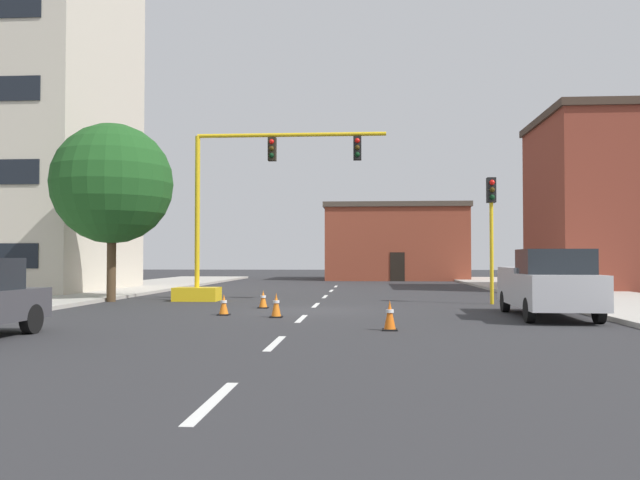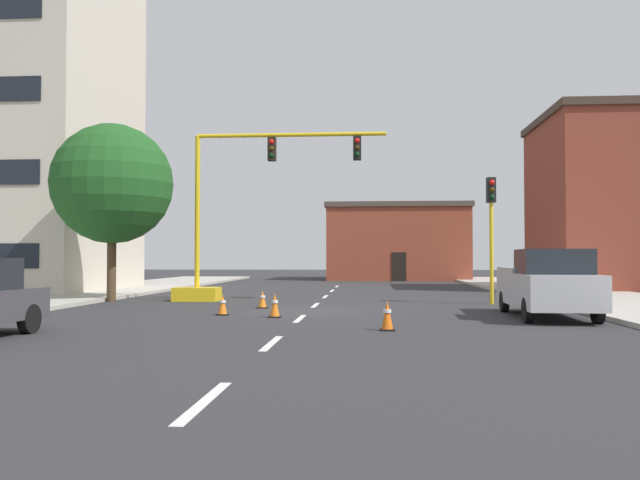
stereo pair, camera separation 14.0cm
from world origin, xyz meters
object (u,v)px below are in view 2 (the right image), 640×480
(pickup_truck_silver, at_px, (547,284))
(traffic_cone_roadside_b, at_px, (387,316))
(traffic_cone_roadside_a, at_px, (223,305))
(traffic_cone_roadside_d, at_px, (275,305))
(traffic_signal_gantry, at_px, (223,247))
(tree_left_near, at_px, (112,184))
(traffic_cone_roadside_c, at_px, (262,299))
(traffic_light_pole_right, at_px, (491,211))

(pickup_truck_silver, distance_m, traffic_cone_roadside_b, 6.16)
(traffic_cone_roadside_a, xyz_separation_m, traffic_cone_roadside_d, (1.70, -0.66, 0.04))
(traffic_cone_roadside_a, height_order, traffic_cone_roadside_b, traffic_cone_roadside_b)
(traffic_signal_gantry, relative_size, traffic_cone_roadside_d, 11.90)
(traffic_signal_gantry, distance_m, traffic_cone_roadside_a, 7.05)
(pickup_truck_silver, height_order, traffic_cone_roadside_b, pickup_truck_silver)
(traffic_cone_roadside_d, bearing_deg, tree_left_near, 138.95)
(pickup_truck_silver, xyz_separation_m, traffic_cone_roadside_d, (-7.95, -0.56, -0.62))
(pickup_truck_silver, relative_size, traffic_cone_roadside_b, 7.47)
(traffic_cone_roadside_d, bearing_deg, traffic_signal_gantry, 113.53)
(tree_left_near, bearing_deg, traffic_cone_roadside_b, -42.59)
(traffic_cone_roadside_a, relative_size, traffic_cone_roadside_c, 1.03)
(traffic_signal_gantry, xyz_separation_m, traffic_cone_roadside_d, (3.17, -7.29, -1.86))
(traffic_cone_roadside_d, bearing_deg, traffic_cone_roadside_a, 158.72)
(tree_left_near, distance_m, traffic_cone_roadside_c, 8.50)
(traffic_signal_gantry, height_order, traffic_cone_roadside_a, traffic_signal_gantry)
(tree_left_near, height_order, traffic_cone_roadside_d, tree_left_near)
(tree_left_near, xyz_separation_m, traffic_cone_roadside_a, (5.85, -5.91, -4.41))
(tree_left_near, xyz_separation_m, traffic_cone_roadside_d, (7.55, -6.57, -4.37))
(pickup_truck_silver, relative_size, traffic_cone_roadside_c, 8.77)
(traffic_cone_roadside_a, bearing_deg, traffic_cone_roadside_c, 75.44)
(traffic_light_pole_right, bearing_deg, traffic_cone_roadside_b, -113.91)
(tree_left_near, height_order, pickup_truck_silver, tree_left_near)
(tree_left_near, distance_m, traffic_cone_roadside_a, 9.41)
(tree_left_near, relative_size, traffic_cone_roadside_a, 11.11)
(traffic_signal_gantry, xyz_separation_m, traffic_cone_roadside_c, (2.23, -3.72, -1.91))
(traffic_cone_roadside_b, relative_size, traffic_cone_roadside_c, 1.17)
(traffic_light_pole_right, height_order, traffic_cone_roadside_d, traffic_light_pole_right)
(traffic_cone_roadside_c, relative_size, traffic_cone_roadside_d, 0.86)
(traffic_cone_roadside_d, bearing_deg, traffic_cone_roadside_c, 104.81)
(tree_left_near, relative_size, traffic_cone_roadside_b, 9.78)
(pickup_truck_silver, xyz_separation_m, traffic_cone_roadside_b, (-4.76, -3.87, -0.62))
(pickup_truck_silver, height_order, traffic_cone_roadside_c, pickup_truck_silver)
(tree_left_near, distance_m, pickup_truck_silver, 17.04)
(traffic_signal_gantry, relative_size, tree_left_near, 1.20)
(traffic_light_pole_right, bearing_deg, traffic_signal_gantry, 173.85)
(traffic_signal_gantry, height_order, traffic_cone_roadside_b, traffic_signal_gantry)
(traffic_signal_gantry, height_order, traffic_cone_roadside_d, traffic_signal_gantry)
(traffic_light_pole_right, relative_size, pickup_truck_silver, 0.88)
(pickup_truck_silver, bearing_deg, traffic_cone_roadside_a, 179.42)
(traffic_signal_gantry, xyz_separation_m, traffic_cone_roadside_a, (1.47, -6.63, -1.90))
(pickup_truck_silver, xyz_separation_m, traffic_cone_roadside_a, (-9.65, 0.10, -0.66))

